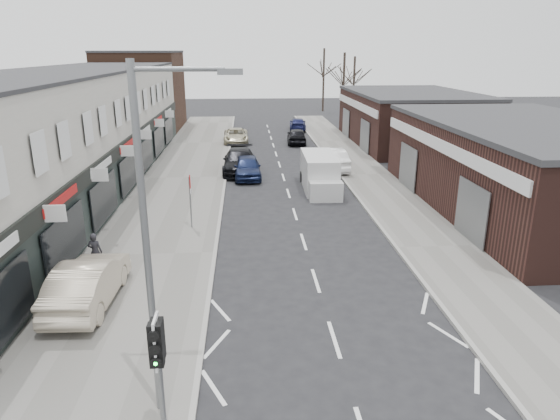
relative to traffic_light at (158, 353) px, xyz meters
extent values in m
plane|color=black|center=(4.40, 2.02, -2.41)|extent=(160.00, 160.00, 0.00)
cube|color=slate|center=(-2.35, 24.02, -2.35)|extent=(5.50, 64.00, 0.12)
cube|color=slate|center=(10.15, 24.02, -2.35)|extent=(3.50, 64.00, 0.12)
cube|color=#BBB6AA|center=(-9.10, 21.52, 1.14)|extent=(8.00, 41.00, 7.10)
cube|color=#41271C|center=(-9.10, 47.02, 1.59)|extent=(8.00, 10.00, 8.00)
cube|color=#361D18|center=(16.90, 16.02, -0.16)|extent=(10.00, 18.00, 4.50)
cube|color=#361D18|center=(16.90, 36.02, -0.16)|extent=(10.00, 16.00, 4.50)
cylinder|color=slate|center=(0.00, 0.02, -0.79)|extent=(0.12, 0.12, 3.00)
cube|color=silver|center=(0.00, 0.02, 0.26)|extent=(0.05, 0.55, 1.10)
cube|color=black|center=(0.00, -0.10, 0.26)|extent=(0.28, 0.22, 0.95)
sphere|color=#0CE533|center=(0.00, -0.22, -0.04)|extent=(0.18, 0.18, 0.18)
cube|color=black|center=(0.00, 0.14, 0.26)|extent=(0.26, 0.20, 0.90)
cylinder|color=slate|center=(-0.30, 1.22, 1.71)|extent=(0.16, 0.16, 8.00)
cylinder|color=slate|center=(0.60, 1.22, 5.51)|extent=(1.80, 0.10, 0.10)
cube|color=slate|center=(1.60, 1.22, 5.46)|extent=(0.50, 0.22, 0.12)
cylinder|color=slate|center=(-0.80, 14.02, -1.04)|extent=(0.07, 0.07, 2.50)
cube|color=white|center=(-0.75, 14.02, -0.44)|extent=(0.04, 0.45, 0.25)
cube|color=silver|center=(6.40, 21.04, -1.34)|extent=(2.05, 4.73, 2.14)
cube|color=silver|center=(6.40, 18.29, -1.86)|extent=(1.91, 0.86, 1.12)
cylinder|color=black|center=(5.53, 19.40, -2.06)|extent=(0.22, 0.71, 0.71)
cylinder|color=black|center=(7.27, 19.40, -2.06)|extent=(0.22, 0.71, 0.71)
cylinder|color=black|center=(5.53, 22.68, -2.06)|extent=(0.22, 0.71, 0.71)
cylinder|color=black|center=(7.27, 22.68, -2.06)|extent=(0.22, 0.71, 0.71)
imported|color=#C3B49C|center=(-3.48, 6.59, -1.51)|extent=(1.80, 4.79, 1.56)
imported|color=black|center=(-3.99, 9.32, -1.54)|extent=(0.59, 0.43, 1.51)
imported|color=#151E41|center=(1.97, 24.03, -1.67)|extent=(1.85, 4.39, 1.48)
imported|color=black|center=(1.41, 25.70, -1.62)|extent=(2.32, 5.52, 1.59)
imported|color=#B8B093|center=(1.00, 37.45, -1.75)|extent=(2.29, 4.83, 1.33)
imported|color=white|center=(7.90, 25.86, -1.59)|extent=(2.13, 5.11, 1.64)
imported|color=black|center=(6.60, 36.66, -1.70)|extent=(1.96, 4.30, 1.43)
imported|color=#161A46|center=(7.59, 45.20, -1.80)|extent=(2.11, 4.37, 1.23)
camera|label=1|loc=(1.86, -8.88, 5.86)|focal=32.00mm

